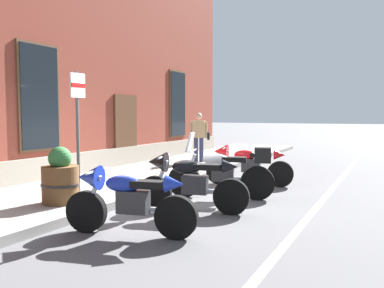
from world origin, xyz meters
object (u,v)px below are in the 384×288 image
motorcycle_silver_touring (226,171)px  barrel_planter (60,180)px  motorcycle_black_sport (188,180)px  parking_sign (78,117)px  pedestrian_tan_coat (199,135)px  motorcycle_red_sport (245,163)px  motorcycle_blue_sport (125,197)px

motorcycle_silver_touring → barrel_planter: size_ratio=2.13×
motorcycle_silver_touring → barrel_planter: motorcycle_silver_touring is taller
motorcycle_black_sport → parking_sign: bearing=104.9°
motorcycle_black_sport → parking_sign: (-0.53, 1.98, 1.09)m
motorcycle_silver_touring → pedestrian_tan_coat: (4.34, 2.69, 0.49)m
motorcycle_silver_touring → parking_sign: bearing=130.8°
motorcycle_red_sport → pedestrian_tan_coat: pedestrian_tan_coat is taller
motorcycle_silver_touring → parking_sign: size_ratio=0.91×
motorcycle_red_sport → barrel_planter: size_ratio=2.10×
motorcycle_red_sport → parking_sign: parking_sign is taller
pedestrian_tan_coat → motorcycle_blue_sport: bearing=-162.2°
pedestrian_tan_coat → parking_sign: parking_sign is taller
motorcycle_silver_touring → pedestrian_tan_coat: pedestrian_tan_coat is taller
motorcycle_blue_sport → motorcycle_red_sport: bearing=-2.4°
pedestrian_tan_coat → motorcycle_silver_touring: bearing=-148.2°
motorcycle_blue_sport → parking_sign: size_ratio=0.83×
motorcycle_black_sport → motorcycle_red_sport: motorcycle_black_sport is taller
motorcycle_blue_sport → motorcycle_black_sport: (1.59, -0.18, 0.03)m
motorcycle_black_sport → motorcycle_red_sport: (3.00, -0.01, -0.03)m
motorcycle_black_sport → barrel_planter: size_ratio=1.98×
motorcycle_black_sport → pedestrian_tan_coat: bearing=23.9°
motorcycle_red_sport → motorcycle_blue_sport: bearing=177.6°
motorcycle_silver_touring → pedestrian_tan_coat: 5.12m
motorcycle_blue_sport → parking_sign: 2.38m
pedestrian_tan_coat → motorcycle_black_sport: bearing=-156.1°
parking_sign → motorcycle_silver_touring: bearing=-49.2°
motorcycle_silver_touring → motorcycle_red_sport: 1.67m
parking_sign → barrel_planter: parking_sign is taller
motorcycle_silver_touring → barrel_planter: (-2.29, 2.20, 0.01)m
motorcycle_black_sport → motorcycle_red_sport: size_ratio=0.94×
motorcycle_blue_sport → motorcycle_red_sport: same height
motorcycle_silver_touring → motorcycle_blue_sport: bearing=173.2°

